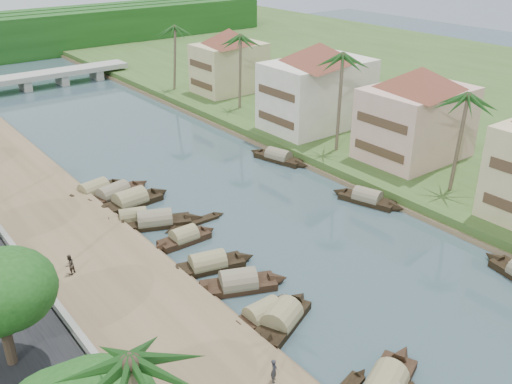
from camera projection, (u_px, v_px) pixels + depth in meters
ground at (388, 290)px, 41.02m from camera, size 220.00×220.00×0.00m
left_bank at (68, 243)px, 46.34m from camera, size 10.00×180.00×0.80m
right_bank at (363, 148)px, 65.62m from camera, size 16.00×180.00×1.20m
retaining_wall at (13, 249)px, 43.61m from camera, size 0.40×180.00×1.10m
bridge at (43, 77)px, 91.93m from camera, size 28.00×4.00×2.40m
building_mid at (417, 112)px, 59.52m from camera, size 14.11×14.11×9.70m
building_far at (318, 84)px, 68.90m from camera, size 15.59×15.59×10.20m
building_distant at (229, 60)px, 84.02m from camera, size 12.62×12.62×9.20m
sampan_4 at (263, 315)px, 37.71m from camera, size 6.86×1.82×1.98m
sampan_5 at (282, 320)px, 37.22m from camera, size 7.39×4.58×2.32m
sampan_6 at (238, 284)px, 40.98m from camera, size 7.66×4.61×2.27m
sampan_7 at (208, 265)px, 43.30m from camera, size 7.93×3.49×2.09m
sampan_8 at (184, 238)px, 47.02m from camera, size 6.13×1.70×1.94m
sampan_9 at (155, 222)px, 49.60m from camera, size 8.62×4.98×2.19m
sampan_10 at (133, 219)px, 50.09m from camera, size 7.03×3.73×1.96m
sampan_11 at (131, 202)px, 53.22m from camera, size 8.48×2.48×2.38m
sampan_12 at (113, 194)px, 54.68m from camera, size 8.86×3.54×2.09m
sampan_13 at (94, 191)px, 55.29m from camera, size 8.05×3.14×2.17m
sampan_15 at (367, 199)px, 53.78m from camera, size 3.73×7.61×2.04m
sampan_16 at (278, 157)px, 63.38m from camera, size 3.50×8.14×1.99m
canoe_2 at (195, 223)px, 50.11m from camera, size 6.18×0.92×0.90m
palm_1 at (465, 98)px, 50.10m from camera, size 3.20×3.20×10.58m
palm_2 at (342, 58)px, 59.13m from camera, size 3.20×3.20×11.99m
palm_3 at (239, 38)px, 74.07m from camera, size 3.20×3.20×11.12m
palm_4 at (129, 367)px, 18.28m from camera, size 3.20×3.20×11.31m
palm_7 at (172, 29)px, 83.16m from camera, size 3.20×3.20×10.74m
tree_6 at (326, 76)px, 74.54m from camera, size 4.38×4.38×6.62m
person_near at (274, 371)px, 31.41m from camera, size 0.63×0.63×1.47m
person_far at (70, 265)px, 41.15m from camera, size 0.96×0.89×1.57m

